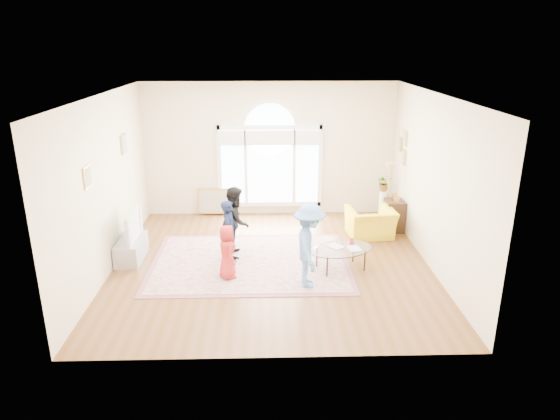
{
  "coord_description": "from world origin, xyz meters",
  "views": [
    {
      "loc": [
        -0.09,
        -8.77,
        4.1
      ],
      "look_at": [
        0.17,
        0.3,
        1.0
      ],
      "focal_mm": 32.0,
      "sensor_mm": 36.0,
      "label": 1
    }
  ],
  "objects_px": {
    "tv_console": "(131,249)",
    "television": "(129,225)",
    "coffee_table": "(341,250)",
    "armchair": "(371,223)",
    "area_rug": "(250,262)"
  },
  "relations": [
    {
      "from": "coffee_table",
      "to": "armchair",
      "type": "xyz_separation_m",
      "value": [
        0.89,
        1.62,
        -0.08
      ]
    },
    {
      "from": "coffee_table",
      "to": "armchair",
      "type": "height_order",
      "value": "armchair"
    },
    {
      "from": "area_rug",
      "to": "tv_console",
      "type": "height_order",
      "value": "tv_console"
    },
    {
      "from": "television",
      "to": "coffee_table",
      "type": "height_order",
      "value": "television"
    },
    {
      "from": "television",
      "to": "coffee_table",
      "type": "bearing_deg",
      "value": -8.08
    },
    {
      "from": "area_rug",
      "to": "armchair",
      "type": "bearing_deg",
      "value": 26.27
    },
    {
      "from": "area_rug",
      "to": "tv_console",
      "type": "xyz_separation_m",
      "value": [
        -2.34,
        0.23,
        0.2
      ]
    },
    {
      "from": "television",
      "to": "armchair",
      "type": "distance_m",
      "value": 5.04
    },
    {
      "from": "tv_console",
      "to": "television",
      "type": "distance_m",
      "value": 0.51
    },
    {
      "from": "tv_console",
      "to": "coffee_table",
      "type": "relative_size",
      "value": 0.71
    },
    {
      "from": "area_rug",
      "to": "television",
      "type": "bearing_deg",
      "value": 174.42
    },
    {
      "from": "tv_console",
      "to": "television",
      "type": "height_order",
      "value": "television"
    },
    {
      "from": "area_rug",
      "to": "television",
      "type": "relative_size",
      "value": 3.5
    },
    {
      "from": "television",
      "to": "coffee_table",
      "type": "distance_m",
      "value": 4.08
    },
    {
      "from": "tv_console",
      "to": "armchair",
      "type": "height_order",
      "value": "armchair"
    }
  ]
}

